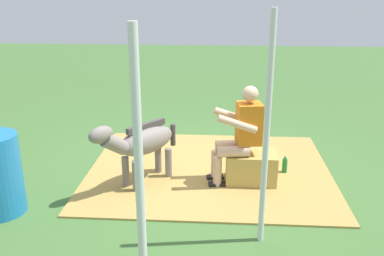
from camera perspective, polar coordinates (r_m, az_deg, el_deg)
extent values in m
plane|color=#426B33|center=(5.90, -0.02, -5.90)|extent=(24.00, 24.00, 0.00)
cube|color=#AD8C47|center=(5.94, 2.33, -5.62)|extent=(3.30, 2.72, 0.02)
cube|color=tan|center=(5.57, 7.88, -5.33)|extent=(0.64, 0.42, 0.41)
cylinder|color=#D8AD8C|center=(5.33, 5.61, -3.15)|extent=(0.42, 0.20, 0.14)
cylinder|color=#D8AD8C|center=(5.41, 3.42, -5.94)|extent=(0.11, 0.11, 0.41)
cube|color=black|center=(5.49, 3.38, -7.62)|extent=(0.23, 0.13, 0.06)
cylinder|color=#D8AD8C|center=(5.51, 5.24, -2.36)|extent=(0.42, 0.20, 0.14)
cylinder|color=#D8AD8C|center=(5.59, 3.13, -5.07)|extent=(0.11, 0.11, 0.41)
cube|color=black|center=(5.67, 3.10, -6.71)|extent=(0.23, 0.13, 0.06)
cube|color=orange|center=(5.35, 7.64, 0.61)|extent=(0.34, 0.32, 0.52)
cylinder|color=#D8AD8C|center=(5.15, 6.08, 0.52)|extent=(0.51, 0.16, 0.26)
cylinder|color=#D8AD8C|center=(5.45, 5.46, 1.60)|extent=(0.51, 0.16, 0.26)
sphere|color=#D8AD8C|center=(5.24, 7.83, 4.55)|extent=(0.20, 0.20, 0.20)
ellipsoid|color=slate|center=(5.41, -6.11, -1.66)|extent=(0.78, 0.85, 0.34)
cylinder|color=slate|center=(5.32, -7.52, -6.52)|extent=(0.09, 0.09, 0.42)
cylinder|color=slate|center=(5.47, -8.88, -5.88)|extent=(0.09, 0.09, 0.42)
cylinder|color=slate|center=(5.66, -3.17, -4.75)|extent=(0.09, 0.09, 0.42)
cylinder|color=slate|center=(5.80, -4.56, -4.19)|extent=(0.09, 0.09, 0.42)
cylinder|color=slate|center=(5.09, -10.37, -2.07)|extent=(0.37, 0.40, 0.33)
ellipsoid|color=slate|center=(4.93, -12.14, -0.89)|extent=(0.33, 0.35, 0.20)
cube|color=#433D3A|center=(5.35, -6.18, 0.24)|extent=(0.42, 0.50, 0.08)
cylinder|color=#433D3A|center=(5.73, -2.57, -0.90)|extent=(0.07, 0.07, 0.30)
cylinder|color=#197233|center=(5.94, 12.31, -5.08)|extent=(0.07, 0.07, 0.21)
cone|color=#197233|center=(5.89, 12.40, -3.89)|extent=(0.06, 0.06, 0.06)
cylinder|color=silver|center=(4.02, 9.97, -0.85)|extent=(0.06, 0.06, 2.29)
cylinder|color=silver|center=(2.83, -6.93, -9.72)|extent=(0.06, 0.06, 2.29)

